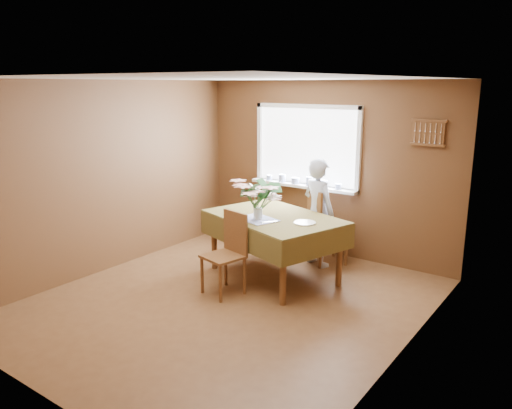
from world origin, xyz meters
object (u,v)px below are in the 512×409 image
Objects in this scene: chair_near at (228,250)px; chair_far at (322,224)px; flower_bouquet at (258,194)px; seated_woman at (318,212)px; dining_table at (274,224)px.

chair_far is at bearing 87.51° from chair_near.
chair_near is 1.70× the size of flower_bouquet.
seated_woman reaches higher than flower_bouquet.
flower_bouquet is (-0.31, -0.98, 0.40)m from seated_woman.
seated_woman reaches higher than chair_near.
dining_table is 0.87m from chair_far.
chair_far is 0.20m from seated_woman.
dining_table is 1.31× the size of seated_woman.
flower_bouquet is (-0.08, -0.24, 0.42)m from dining_table.
chair_far is 1.08× the size of chair_near.
chair_far is 1.83× the size of flower_bouquet.
flower_bouquet reaches higher than chair_far.
flower_bouquet is (0.09, 0.47, 0.61)m from chair_near.
chair_near is 0.77m from flower_bouquet.
chair_near is (-0.42, -1.53, -0.04)m from chair_far.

